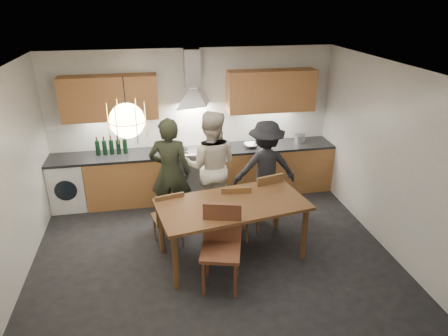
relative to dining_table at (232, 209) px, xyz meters
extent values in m
plane|color=black|center=(-0.26, -0.03, -0.74)|extent=(5.00, 5.00, 0.00)
cube|color=white|center=(-0.26, 2.22, 0.56)|extent=(5.00, 0.02, 2.60)
cube|color=white|center=(-0.26, -2.28, 0.56)|extent=(5.00, 0.02, 2.60)
cube|color=white|center=(-2.76, -0.03, 0.56)|extent=(0.02, 4.50, 2.60)
cube|color=white|center=(2.24, -0.03, 0.56)|extent=(0.02, 4.50, 2.60)
cube|color=silver|center=(-0.26, -0.03, 1.86)|extent=(5.00, 4.50, 0.02)
cube|color=tan|center=(-1.43, 1.92, -0.31)|extent=(1.45, 0.60, 0.86)
cube|color=tan|center=(1.22, 1.92, -0.31)|extent=(2.05, 0.60, 0.86)
cube|color=white|center=(-2.46, 1.92, -0.32)|extent=(0.58, 0.58, 0.85)
cube|color=black|center=(-1.73, 1.92, 0.14)|extent=(2.05, 0.62, 0.04)
cube|color=black|center=(1.22, 1.92, 0.14)|extent=(2.05, 0.62, 0.04)
cube|color=silver|center=(-0.26, 1.92, -0.34)|extent=(0.90, 0.60, 0.80)
cube|color=black|center=(-0.26, 1.63, -0.36)|extent=(0.78, 0.02, 0.42)
cube|color=slate|center=(-0.26, 1.92, 0.10)|extent=(0.90, 0.60, 0.08)
cube|color=silver|center=(-0.26, 1.66, 0.16)|extent=(0.90, 0.08, 0.04)
cube|color=tan|center=(-1.63, 2.04, 1.12)|extent=(1.55, 0.35, 0.72)
cube|color=tan|center=(1.12, 2.04, 1.12)|extent=(1.55, 0.35, 0.72)
cube|color=silver|center=(-0.26, 2.09, 1.55)|extent=(0.26, 0.22, 0.62)
cylinder|color=black|center=(-1.26, -0.13, 1.61)|extent=(0.01, 0.01, 0.50)
sphere|color=#FFE0A5|center=(-1.26, -0.13, 1.36)|extent=(0.40, 0.40, 0.40)
torus|color=gold|center=(-1.26, -0.13, 1.36)|extent=(0.43, 0.43, 0.01)
cube|color=brown|center=(0.00, 0.00, 0.08)|extent=(2.13, 1.31, 0.04)
cylinder|color=brown|center=(-0.83, -0.55, -0.34)|extent=(0.08, 0.08, 0.80)
cylinder|color=brown|center=(-0.96, 0.25, -0.34)|extent=(0.08, 0.08, 0.80)
cylinder|color=brown|center=(0.96, -0.25, -0.34)|extent=(0.08, 0.08, 0.80)
cylinder|color=brown|center=(0.83, 0.55, -0.34)|extent=(0.08, 0.08, 0.80)
cube|color=brown|center=(-0.86, 0.46, -0.31)|extent=(0.49, 0.49, 0.04)
cube|color=brown|center=(-0.82, 0.28, -0.06)|extent=(0.41, 0.13, 0.45)
cylinder|color=brown|center=(-0.74, 0.66, -0.53)|extent=(0.03, 0.03, 0.42)
cylinder|color=brown|center=(-0.66, 0.34, -0.53)|extent=(0.03, 0.03, 0.42)
cylinder|color=brown|center=(-1.06, 0.58, -0.53)|extent=(0.03, 0.03, 0.42)
cylinder|color=brown|center=(-0.99, 0.26, -0.53)|extent=(0.03, 0.03, 0.42)
cube|color=brown|center=(0.13, 0.46, -0.29)|extent=(0.46, 0.46, 0.04)
cube|color=brown|center=(0.11, 0.27, -0.04)|extent=(0.42, 0.08, 0.46)
cylinder|color=brown|center=(0.32, 0.61, -0.53)|extent=(0.04, 0.04, 0.43)
cylinder|color=brown|center=(0.28, 0.27, -0.53)|extent=(0.04, 0.04, 0.43)
cylinder|color=brown|center=(-0.02, 0.64, -0.53)|extent=(0.04, 0.04, 0.43)
cylinder|color=brown|center=(-0.05, 0.30, -0.53)|extent=(0.04, 0.04, 0.43)
cube|color=brown|center=(0.62, 0.67, -0.27)|extent=(0.53, 0.53, 0.04)
cube|color=brown|center=(0.67, 0.48, -0.01)|extent=(0.43, 0.15, 0.48)
cylinder|color=brown|center=(0.75, 0.88, -0.52)|extent=(0.04, 0.04, 0.45)
cylinder|color=brown|center=(0.84, 0.54, -0.52)|extent=(0.04, 0.04, 0.45)
cylinder|color=brown|center=(0.40, 0.80, -0.52)|extent=(0.04, 0.04, 0.45)
cylinder|color=brown|center=(0.49, 0.45, -0.52)|extent=(0.04, 0.04, 0.45)
cube|color=brown|center=(-0.27, -0.61, -0.23)|extent=(0.59, 0.59, 0.05)
cube|color=brown|center=(-0.21, -0.40, 0.06)|extent=(0.47, 0.17, 0.53)
cylinder|color=brown|center=(-0.51, -0.75, -0.50)|extent=(0.04, 0.04, 0.49)
cylinder|color=brown|center=(-0.41, -0.37, -0.50)|extent=(0.04, 0.04, 0.49)
cylinder|color=brown|center=(-0.13, -0.85, -0.50)|extent=(0.04, 0.04, 0.49)
cylinder|color=brown|center=(-0.03, -0.47, -0.50)|extent=(0.04, 0.04, 0.49)
imported|color=black|center=(-0.76, 1.07, 0.14)|extent=(0.72, 0.55, 1.76)
imported|color=beige|center=(-0.11, 1.14, 0.16)|extent=(1.01, 0.87, 1.81)
imported|color=black|center=(0.79, 1.14, 0.06)|extent=(1.06, 0.64, 1.60)
imported|color=silver|center=(0.74, 1.87, 0.19)|extent=(0.29, 0.29, 0.06)
cylinder|color=silver|center=(1.67, 1.95, 0.23)|extent=(0.24, 0.24, 0.14)
camera|label=1|loc=(-0.99, -4.62, 2.68)|focal=32.00mm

